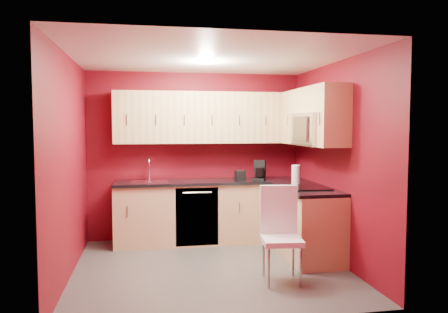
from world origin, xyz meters
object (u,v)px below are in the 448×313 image
object	(u,v)px
sink	(149,179)
paper_towel	(296,175)
coffee_maker	(259,170)
dining_chair	(282,235)
microwave	(315,129)
napkin_holder	(240,175)

from	to	relation	value
sink	paper_towel	world-z (taller)	sink
sink	coffee_maker	size ratio (longest dim) A/B	1.83
sink	dining_chair	bearing A→B (deg)	-52.10
microwave	paper_towel	xyz separation A→B (m)	(-0.15, 0.31, -0.62)
sink	dining_chair	distance (m)	2.32
coffee_maker	napkin_holder	bearing A→B (deg)	-156.57
coffee_maker	paper_towel	bearing A→B (deg)	-36.72
coffee_maker	paper_towel	distance (m)	0.71
microwave	napkin_holder	size ratio (longest dim) A/B	5.34
microwave	sink	distance (m)	2.43
sink	coffee_maker	distance (m)	1.60
paper_towel	dining_chair	bearing A→B (deg)	-116.44
coffee_maker	dining_chair	xyz separation A→B (m)	(-0.20, -1.72, -0.53)
sink	dining_chair	size ratio (longest dim) A/B	0.50
sink	microwave	bearing A→B (deg)	-25.60
microwave	napkin_holder	world-z (taller)	microwave
sink	napkin_holder	xyz separation A→B (m)	(1.31, -0.08, 0.04)
coffee_maker	microwave	bearing A→B (deg)	-38.09
sink	dining_chair	world-z (taller)	sink
microwave	dining_chair	size ratio (longest dim) A/B	0.73
microwave	sink	xyz separation A→B (m)	(-2.09, 1.00, -0.72)
microwave	coffee_maker	bearing A→B (deg)	118.12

